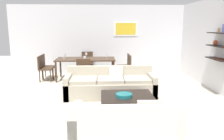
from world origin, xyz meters
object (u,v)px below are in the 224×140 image
dining_chair_left_far (46,65)px  wine_glass_foot (85,57)px  dining_chair_right_far (125,64)px  wine_glass_right_near (107,55)px  coffee_table (127,104)px  dining_table (86,60)px  dining_chair_foot (84,70)px  dining_chair_left_near (43,67)px  wine_glass_left_near (64,56)px  dining_chair_head (87,61)px  wine_glass_left_far (65,55)px  loveseat_white (125,127)px  decorative_bowl (124,95)px  sofa_beige (110,86)px  wine_glass_head (86,54)px  dining_chair_right_near (127,66)px

dining_chair_left_far → wine_glass_foot: wine_glass_foot is taller
dining_chair_right_far → wine_glass_right_near: bearing=-153.9°
coffee_table → dining_chair_right_far: size_ratio=1.30×
coffee_table → wine_glass_right_near: (-0.37, 3.08, 0.68)m
coffee_table → wine_glass_foot: wine_glass_foot is taller
dining_table → dining_chair_foot: bearing=-90.0°
dining_chair_left_near → wine_glass_left_near: 0.78m
dining_chair_head → wine_glass_right_near: size_ratio=4.83×
dining_chair_left_far → wine_glass_right_near: 2.24m
dining_chair_head → wine_glass_left_near: bearing=-126.2°
dining_chair_head → wine_glass_foot: wine_glass_foot is taller
dining_chair_foot → wine_glass_left_far: wine_glass_left_far is taller
dining_chair_left_near → wine_glass_right_near: bearing=2.6°
loveseat_white → coffee_table: size_ratio=1.47×
wine_glass_right_near → dining_chair_left_near: bearing=-177.4°
wine_glass_foot → wine_glass_left_far: bearing=143.6°
coffee_table → decorative_bowl: decorative_bowl is taller
dining_chair_head → dining_table: bearing=-90.0°
decorative_bowl → dining_chair_left_near: dining_chair_left_near is taller
coffee_table → dining_chair_head: dining_chair_head is taller
dining_chair_head → dining_chair_left_near: bearing=-142.2°
dining_chair_right_far → wine_glass_foot: bearing=-155.8°
sofa_beige → decorative_bowl: size_ratio=6.52×
sofa_beige → dining_chair_head: bearing=105.3°
wine_glass_right_near → dining_chair_right_far: bearing=26.1°
wine_glass_left_far → wine_glass_left_near: (0.00, -0.24, -0.03)m
dining_chair_foot → dining_chair_left_far: 1.82m
dining_table → wine_glass_right_near: bearing=-9.2°
loveseat_white → dining_chair_right_far: (0.52, 4.80, 0.21)m
loveseat_white → wine_glass_head: wine_glass_head is taller
loveseat_white → dining_chair_right_far: bearing=83.8°
dining_chair_left_near → wine_glass_left_far: 0.86m
sofa_beige → dining_chair_foot: (-0.79, 1.11, 0.21)m
wine_glass_left_far → wine_glass_head: 0.81m
loveseat_white → dining_chair_head: size_ratio=1.91×
wine_glass_head → sofa_beige: bearing=-72.0°
dining_chair_foot → dining_chair_right_far: size_ratio=1.00×
dining_chair_left_near → dining_table: bearing=8.7°
wine_glass_foot → wine_glass_head: bearing=90.0°
wine_glass_left_near → dining_chair_left_far: bearing=153.9°
coffee_table → wine_glass_left_far: (-1.86, 3.32, 0.69)m
wine_glass_foot → dining_table: bearing=90.0°
dining_chair_left_near → dining_chair_right_near: bearing=0.0°
dining_table → dining_chair_head: bearing=90.0°
dining_chair_foot → wine_glass_left_near: bearing=133.9°
dining_chair_head → decorative_bowl: bearing=-76.1°
sofa_beige → dining_table: 2.20m
wine_glass_left_far → dining_chair_left_near: bearing=-153.9°
dining_chair_head → dining_chair_right_near: bearing=-37.8°
loveseat_white → dining_table: loveseat_white is taller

